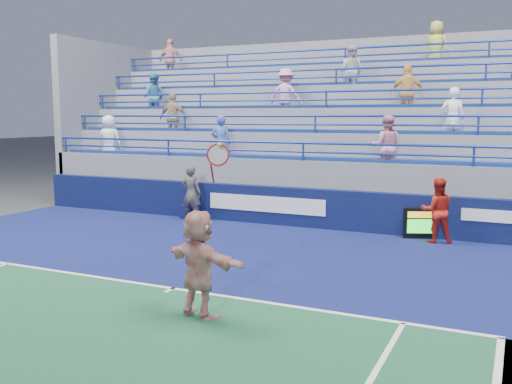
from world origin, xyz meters
The scene contains 8 objects.
ground centered at (0.00, 0.00, 0.00)m, with size 120.00×120.00×0.00m, color #333538.
sponsor_wall centered at (0.00, 6.50, 0.55)m, with size 18.00×0.32×1.10m.
bleacher_stand centered at (0.00, 10.27, 1.55)m, with size 18.00×5.60×6.13m.
serve_speed_board centered at (3.47, 6.34, 0.40)m, with size 1.09×0.55×0.79m.
judge_chair centered at (-3.45, 6.22, 0.25)m, with size 0.55×0.55×0.78m.
tennis_player centered at (1.16, -1.01, 0.85)m, with size 1.65×0.93×2.72m.
line_judge centered at (-3.19, 5.89, 0.83)m, with size 0.61×0.40×1.67m, color #131434.
ball_girl centered at (3.77, 5.99, 0.80)m, with size 0.78×0.61×1.61m, color red.
Camera 1 is at (5.55, -8.37, 3.11)m, focal length 40.00 mm.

